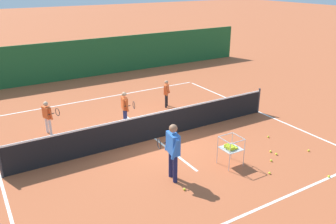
# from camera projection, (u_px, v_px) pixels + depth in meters

# --- Properties ---
(ground_plane) EXTENTS (120.00, 120.00, 0.00)m
(ground_plane) POSITION_uv_depth(u_px,v_px,m) (155.00, 139.00, 12.25)
(ground_plane) COLOR #B25633
(line_baseline_near) EXTENTS (10.05, 0.08, 0.01)m
(line_baseline_near) POSITION_uv_depth(u_px,v_px,m) (250.00, 212.00, 8.42)
(line_baseline_near) COLOR white
(line_baseline_near) RESTS_ON ground
(line_baseline_far) EXTENTS (10.05, 0.08, 0.01)m
(line_baseline_far) POSITION_uv_depth(u_px,v_px,m) (102.00, 98.00, 16.35)
(line_baseline_far) COLOR white
(line_baseline_far) RESTS_ON ground
(line_sideline_west) EXTENTS (0.08, 9.94, 0.01)m
(line_sideline_west) POSITION_uv_depth(u_px,v_px,m) (0.00, 178.00, 9.84)
(line_sideline_west) COLOR white
(line_sideline_west) RESTS_ON ground
(line_sideline_east) EXTENTS (0.08, 9.94, 0.01)m
(line_sideline_east) POSITION_uv_depth(u_px,v_px,m) (259.00, 112.00, 14.66)
(line_sideline_east) COLOR white
(line_sideline_east) RESTS_ON ground
(line_service_center) EXTENTS (0.08, 5.16, 0.01)m
(line_service_center) POSITION_uv_depth(u_px,v_px,m) (155.00, 138.00, 12.25)
(line_service_center) COLOR white
(line_service_center) RESTS_ON ground
(tennis_net) EXTENTS (9.97, 0.08, 1.05)m
(tennis_net) POSITION_uv_depth(u_px,v_px,m) (155.00, 126.00, 12.07)
(tennis_net) COLOR #333338
(tennis_net) RESTS_ON ground
(instructor) EXTENTS (0.44, 0.80, 1.68)m
(instructor) POSITION_uv_depth(u_px,v_px,m) (173.00, 147.00, 9.44)
(instructor) COLOR #191E4C
(instructor) RESTS_ON ground
(student_0) EXTENTS (0.54, 0.52, 1.23)m
(student_0) POSITION_uv_depth(u_px,v_px,m) (48.00, 114.00, 12.39)
(student_0) COLOR silver
(student_0) RESTS_ON ground
(student_1) EXTENTS (0.42, 0.69, 1.34)m
(student_1) POSITION_uv_depth(u_px,v_px,m) (125.00, 106.00, 13.06)
(student_1) COLOR navy
(student_1) RESTS_ON ground
(student_2) EXTENTS (0.43, 0.43, 1.19)m
(student_2) POSITION_uv_depth(u_px,v_px,m) (166.00, 91.00, 15.00)
(student_2) COLOR black
(student_2) RESTS_ON ground
(ball_cart) EXTENTS (0.58, 0.58, 0.90)m
(ball_cart) POSITION_uv_depth(u_px,v_px,m) (231.00, 147.00, 10.34)
(ball_cart) COLOR #B7B7BC
(ball_cart) RESTS_ON ground
(tennis_ball_0) EXTENTS (0.07, 0.07, 0.07)m
(tennis_ball_0) POSITION_uv_depth(u_px,v_px,m) (271.00, 151.00, 11.28)
(tennis_ball_0) COLOR yellow
(tennis_ball_0) RESTS_ON ground
(tennis_ball_1) EXTENTS (0.07, 0.07, 0.07)m
(tennis_ball_1) POSITION_uv_depth(u_px,v_px,m) (276.00, 154.00, 11.11)
(tennis_ball_1) COLOR yellow
(tennis_ball_1) RESTS_ON ground
(tennis_ball_2) EXTENTS (0.07, 0.07, 0.07)m
(tennis_ball_2) POSITION_uv_depth(u_px,v_px,m) (329.00, 176.00, 9.87)
(tennis_ball_2) COLOR yellow
(tennis_ball_2) RESTS_ON ground
(tennis_ball_3) EXTENTS (0.07, 0.07, 0.07)m
(tennis_ball_3) POSITION_uv_depth(u_px,v_px,m) (309.00, 150.00, 11.34)
(tennis_ball_3) COLOR yellow
(tennis_ball_3) RESTS_ON ground
(tennis_ball_4) EXTENTS (0.07, 0.07, 0.07)m
(tennis_ball_4) POSITION_uv_depth(u_px,v_px,m) (270.00, 173.00, 10.04)
(tennis_ball_4) COLOR yellow
(tennis_ball_4) RESTS_ON ground
(tennis_ball_6) EXTENTS (0.07, 0.07, 0.07)m
(tennis_ball_6) POSITION_uv_depth(u_px,v_px,m) (268.00, 137.00, 12.31)
(tennis_ball_6) COLOR yellow
(tennis_ball_6) RESTS_ON ground
(tennis_ball_7) EXTENTS (0.07, 0.07, 0.07)m
(tennis_ball_7) POSITION_uv_depth(u_px,v_px,m) (271.00, 161.00, 10.72)
(tennis_ball_7) COLOR yellow
(tennis_ball_7) RESTS_ON ground
(tennis_ball_8) EXTENTS (0.07, 0.07, 0.07)m
(tennis_ball_8) POSITION_uv_depth(u_px,v_px,m) (184.00, 189.00, 9.27)
(tennis_ball_8) COLOR yellow
(tennis_ball_8) RESTS_ON ground
(windscreen_fence) EXTENTS (22.12, 0.08, 2.12)m
(windscreen_fence) POSITION_uv_depth(u_px,v_px,m) (75.00, 60.00, 19.08)
(windscreen_fence) COLOR #1E5B2D
(windscreen_fence) RESTS_ON ground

